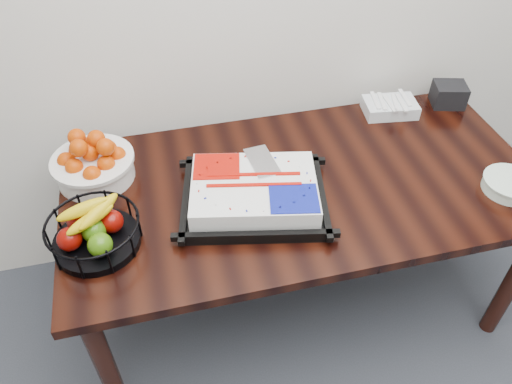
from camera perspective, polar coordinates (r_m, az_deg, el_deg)
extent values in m
cube|color=black|center=(1.92, 5.34, 0.81)|extent=(1.80, 0.90, 0.04)
cylinder|color=black|center=(1.95, -16.69, -18.76)|extent=(0.07, 0.07, 0.71)
cylinder|color=black|center=(2.40, -17.13, -3.21)|extent=(0.07, 0.07, 0.71)
cylinder|color=black|center=(2.73, 19.01, 2.80)|extent=(0.07, 0.07, 0.71)
cube|color=black|center=(1.81, -0.23, -0.96)|extent=(0.58, 0.49, 0.02)
cube|color=white|center=(1.77, -0.23, 0.19)|extent=(0.50, 0.42, 0.08)
cube|color=#AD0D03|center=(1.79, -5.03, 2.33)|extent=(0.19, 0.17, 0.00)
cube|color=navy|center=(1.71, 4.79, -0.05)|extent=(0.19, 0.17, 0.00)
cube|color=silver|center=(1.83, -0.04, 3.60)|extent=(0.11, 0.19, 0.00)
cylinder|color=white|center=(1.98, -17.95, 2.60)|extent=(0.29, 0.29, 0.09)
cylinder|color=white|center=(1.96, -18.21, 3.51)|extent=(0.31, 0.31, 0.01)
cylinder|color=black|center=(1.75, -17.68, -5.39)|extent=(0.29, 0.29, 0.03)
torus|color=black|center=(1.69, -18.29, -3.45)|extent=(0.30, 0.30, 0.01)
cylinder|color=white|center=(2.07, 26.93, 0.67)|extent=(0.19, 0.19, 0.04)
cylinder|color=white|center=(2.06, 27.14, 1.17)|extent=(0.20, 0.20, 0.01)
cube|color=silver|center=(2.33, 15.05, 9.34)|extent=(0.25, 0.18, 0.06)
cube|color=black|center=(2.46, 21.17, 10.35)|extent=(0.17, 0.15, 0.10)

